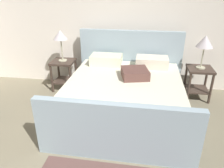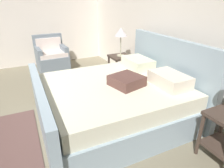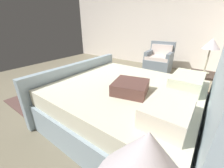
% 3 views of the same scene
% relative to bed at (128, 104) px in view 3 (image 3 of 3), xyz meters
% --- Properties ---
extents(ground_plane, '(5.99, 5.63, 0.02)m').
position_rel_bed_xyz_m(ground_plane, '(-0.45, -1.66, -0.36)').
color(ground_plane, '#7A715B').
extents(wall_side_left, '(0.12, 5.75, 2.51)m').
position_rel_bed_xyz_m(wall_side_left, '(-3.51, -1.66, 0.90)').
color(wall_side_left, silver).
rests_on(wall_side_left, ground).
extents(bed, '(1.98, 2.14, 1.19)m').
position_rel_bed_xyz_m(bed, '(0.00, 0.00, 0.00)').
color(bed, '#99AEBB').
rests_on(bed, ground).
extents(table_lamp_right, '(0.29, 0.29, 0.59)m').
position_rel_bed_xyz_m(table_lamp_right, '(1.29, 0.73, 0.72)').
color(table_lamp_right, '#B7B293').
rests_on(table_lamp_right, nightstand_right).
extents(nightstand_left, '(0.44, 0.44, 0.60)m').
position_rel_bed_xyz_m(nightstand_left, '(-1.30, 0.78, 0.05)').
color(nightstand_left, '#3D2F26').
rests_on(nightstand_left, ground).
extents(table_lamp_left, '(0.27, 0.27, 0.60)m').
position_rel_bed_xyz_m(table_lamp_left, '(-1.30, 0.78, 0.73)').
color(table_lamp_left, '#B7B293').
rests_on(table_lamp_left, nightstand_left).
extents(armchair, '(0.76, 0.75, 0.90)m').
position_rel_bed_xyz_m(armchair, '(-2.71, -0.45, -0.00)').
color(armchair, slate).
rests_on(armchair, ground).
extents(area_rug, '(1.73, 1.19, 0.01)m').
position_rel_bed_xyz_m(area_rug, '(-0.00, -1.74, -0.34)').
color(area_rug, brown).
rests_on(area_rug, ground).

